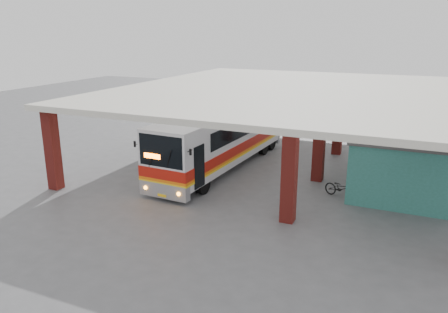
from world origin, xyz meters
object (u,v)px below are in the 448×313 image
pedestrian (287,190)px  red_chair (361,155)px  coach_bus (222,137)px  motorcycle (341,188)px

pedestrian → red_chair: pedestrian is taller
coach_bus → motorcycle: coach_bus is taller
red_chair → pedestrian: bearing=-127.6°
coach_bus → red_chair: 9.17m
coach_bus → pedestrian: coach_bus is taller
motorcycle → red_chair: motorcycle is taller
coach_bus → motorcycle: bearing=-13.4°
motorcycle → red_chair: size_ratio=2.22×
coach_bus → red_chair: size_ratio=15.44×
pedestrian → red_chair: size_ratio=2.00×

